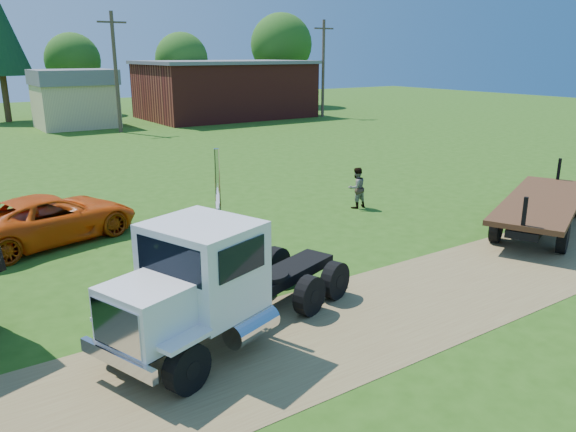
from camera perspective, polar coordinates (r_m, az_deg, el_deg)
ground at (r=13.38m, az=7.04°, el=-10.42°), size 140.00×140.00×0.00m
dirt_track at (r=13.38m, az=7.04°, el=-10.40°), size 120.00×4.20×0.01m
white_semi_tractor at (r=11.81m, az=-8.18°, el=-6.86°), size 6.77×4.12×4.03m
orange_pickup at (r=19.92m, az=-22.99°, el=-0.21°), size 6.10×3.96×1.56m
flatbed_trailer at (r=21.58m, az=24.40°, el=0.96°), size 7.85×5.12×1.94m
spectator_b at (r=22.51m, az=6.98°, el=2.86°), size 0.81×0.63×1.64m
brick_building at (r=55.48m, az=-6.43°, el=12.69°), size 15.40×10.40×5.30m
tan_shed at (r=50.47m, az=-20.85°, el=11.15°), size 6.20×5.40×4.70m
utility_poles at (r=46.09m, az=-17.10°, el=13.96°), size 42.20×0.28×9.00m
tree_row at (r=59.62m, az=-21.03°, el=15.50°), size 58.12×10.92×11.81m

